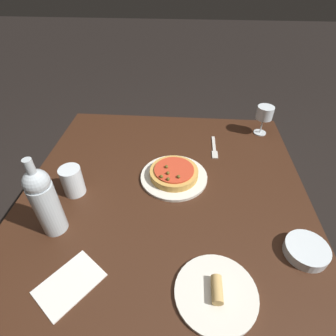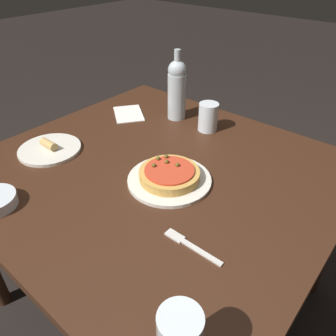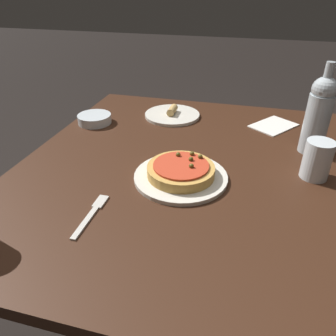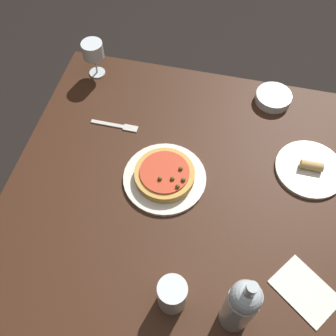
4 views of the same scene
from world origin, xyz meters
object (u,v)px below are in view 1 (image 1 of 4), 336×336
Objects in this scene: dining_table at (165,206)px; wine_glass at (265,114)px; water_cup at (72,181)px; pizza at (174,173)px; dinner_plate at (174,177)px; side_plate at (216,293)px; wine_bottle at (45,201)px; side_bowl at (306,250)px; fork at (214,149)px.

dining_table is 0.67m from wine_glass.
pizza is at bearing -73.82° from water_cup.
dinner_plate is 0.48m from side_plate.
wine_bottle reaches higher than wine_glass.
water_cup is 0.87× the size of side_bowl.
side_bowl is at bearing -179.27° from wine_glass.
pizza is 0.48m from wine_bottle.
dining_table is 10.18× the size of water_cup.
side_bowl is at bearing -126.62° from dinner_plate.
wine_bottle is 1.70× the size of fork.
wine_glass reaches higher than dining_table.
side_plate is (-0.18, -0.52, -0.12)m from wine_bottle.
dining_table is at bearing -85.90° from water_cup.
side_plate reaches higher than dining_table.
side_plate reaches higher than side_bowl.
dining_table is at bearing 24.69° from side_plate.
wine_bottle reaches higher than water_cup.
fork is (0.21, -0.18, -0.00)m from dinner_plate.
fork is 0.76× the size of side_plate.
wine_glass reaches higher than water_cup.
wine_glass is 0.88m from side_plate.
wine_glass is at bearing 123.22° from fork.
fork is (0.53, 0.25, -0.01)m from side_bowl.
dining_table is 0.52m from side_bowl.
wine_bottle is 1.29× the size of side_plate.
wine_glass is at bearing -18.16° from side_plate.
fork is (0.49, -0.56, -0.13)m from wine_bottle.
wine_bottle is 2.23× the size of side_bowl.
pizza is at bearing -20.35° from dining_table.
dinner_plate is 2.37× the size of water_cup.
water_cup reaches higher than dinner_plate.
wine_glass is 0.92m from water_cup.
side_plate is at bearing -124.36° from water_cup.
pizza is 0.28m from fork.
water_cup is at bearing -2.34° from wine_bottle.
water_cup is (-0.11, 0.37, 0.03)m from pizza.
wine_bottle is (-0.28, 0.38, 0.13)m from dinner_plate.
wine_bottle is (-0.19, 0.35, 0.21)m from dining_table.
wine_bottle is 0.81m from side_bowl.
dinner_plate is (0.08, -0.03, 0.09)m from dining_table.
pizza reaches higher than side_plate.
side_plate is at bearing 161.84° from wine_glass.
side_bowl is (-0.69, -0.01, -0.09)m from wine_glass.
side_bowl reaches higher than dinner_plate.
pizza is 0.39m from water_cup.
wine_glass is (0.37, -0.42, 0.08)m from pizza.
fork is (0.22, -0.18, -0.03)m from pizza.
side_bowl is (-0.31, -0.42, 0.01)m from dinner_plate.
side_plate is (-0.15, 0.28, -0.01)m from side_bowl.
water_cup is (0.17, -0.01, -0.07)m from wine_bottle.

